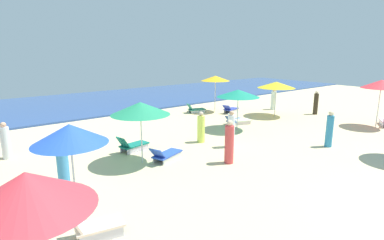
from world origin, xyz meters
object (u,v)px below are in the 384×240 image
beachgoer_7 (231,130)px  beachgoer_2 (229,143)px  lounge_chair_5_0 (96,226)px  beachgoer_6 (6,142)px  umbrella_1 (140,108)px  umbrella_3 (238,93)px  lounge_chair_1_0 (132,145)px  lounge_chair_3_1 (239,120)px  umbrella_2 (27,191)px  beachgoer_5 (316,103)px  umbrella_7 (382,84)px  beachgoer_4 (274,100)px  lounge_chair_4_0 (230,109)px  beachgoer_0 (201,128)px  umbrella_6 (276,85)px  lounge_chair_1_1 (166,155)px  lounge_chair_3_0 (235,120)px  umbrella_5 (70,134)px  beachgoer_1 (63,168)px  beachgoer_3 (329,130)px  umbrella_4 (215,78)px  lounge_chair_4_1 (196,109)px

beachgoer_7 → beachgoer_2: bearing=-68.5°
lounge_chair_5_0 → beachgoer_6: (-0.79, 7.54, 0.43)m
umbrella_1 → umbrella_3: bearing=10.4°
lounge_chair_1_0 → lounge_chair_3_1: (7.46, 0.59, -0.05)m
umbrella_2 → beachgoer_5: size_ratio=1.68×
umbrella_1 → umbrella_7: bearing=-14.2°
beachgoer_4 → beachgoer_6: bearing=87.8°
lounge_chair_4_0 → beachgoer_7: (-5.65, -5.54, 0.54)m
umbrella_2 → beachgoer_0: 10.82m
umbrella_6 → umbrella_1: bearing=-169.4°
lounge_chair_1_1 → beachgoer_4: 13.07m
lounge_chair_3_0 → beachgoer_2: beachgoer_2 is taller
umbrella_5 → beachgoer_5: umbrella_5 is taller
beachgoer_1 → beachgoer_3: 11.27m
lounge_chair_3_0 → umbrella_4: 4.54m
beachgoer_2 → beachgoer_7: beachgoer_2 is taller
beachgoer_1 → beachgoer_6: bearing=177.8°
beachgoer_5 → beachgoer_6: 18.46m
beachgoer_0 → beachgoer_6: bearing=79.9°
lounge_chair_1_0 → umbrella_4: size_ratio=0.57×
lounge_chair_3_1 → lounge_chair_5_0: 12.50m
lounge_chair_3_0 → lounge_chair_4_0: (2.19, 2.56, 0.04)m
lounge_chair_1_0 → beachgoer_7: (3.84, -2.26, 0.51)m
beachgoer_4 → lounge_chair_1_0: bearing=98.1°
umbrella_2 → beachgoer_6: umbrella_2 is taller
umbrella_1 → umbrella_4: size_ratio=0.94×
lounge_chair_5_0 → beachgoer_5: bearing=-64.4°
lounge_chair_3_1 → beachgoer_6: 12.05m
beachgoer_4 → beachgoer_2: bearing=117.2°
lounge_chair_4_0 → umbrella_3: bearing=126.5°
lounge_chair_1_0 → umbrella_7: 14.18m
beachgoer_0 → beachgoer_3: 5.90m
umbrella_4 → beachgoer_6: bearing=-171.8°
beachgoer_6 → umbrella_4: bearing=170.9°
beachgoer_6 → lounge_chair_3_0: bearing=154.5°
umbrella_2 → beachgoer_7: umbrella_2 is taller
umbrella_7 → beachgoer_1: bearing=170.1°
beachgoer_2 → beachgoer_5: bearing=-145.8°
umbrella_7 → beachgoer_3: bearing=-178.7°
umbrella_6 → beachgoer_1: (-14.52, -2.67, -1.39)m
lounge_chair_4_1 → beachgoer_7: bearing=168.7°
lounge_chair_1_1 → beachgoer_3: size_ratio=0.98×
umbrella_1 → umbrella_5: (-3.37, -2.47, 0.11)m
umbrella_1 → umbrella_2: bearing=-130.6°
umbrella_5 → beachgoer_3: (11.11, -1.07, -1.51)m
lounge_chair_4_1 → lounge_chair_5_0: (-11.23, -10.01, 0.03)m
lounge_chair_3_0 → umbrella_5: (-11.02, -4.68, 2.08)m
umbrella_2 → beachgoer_3: size_ratio=1.65×
beachgoer_0 → beachgoer_2: bearing=173.8°
lounge_chair_4_0 → lounge_chair_4_1: lounge_chair_4_1 is taller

